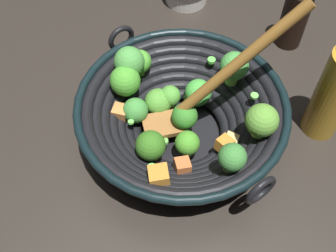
{
  "coord_description": "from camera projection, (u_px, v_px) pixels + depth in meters",
  "views": [
    {
      "loc": [
        0.23,
        -0.34,
        0.62
      ],
      "look_at": [
        -0.02,
        -0.01,
        0.03
      ],
      "focal_mm": 44.23,
      "sensor_mm": 36.0,
      "label": 1
    }
  ],
  "objects": [
    {
      "name": "cooking_oil_bottle",
      "position": [
        335.0,
        92.0,
        0.68
      ],
      "size": [
        0.06,
        0.06,
        0.24
      ],
      "color": "#AD7F23",
      "rests_on": "ground"
    },
    {
      "name": "ground_plane",
      "position": [
        181.0,
        136.0,
        0.75
      ],
      "size": [
        4.0,
        4.0,
        0.0
      ],
      "primitive_type": "plane",
      "color": "#28231E"
    },
    {
      "name": "wok",
      "position": [
        181.0,
        114.0,
        0.7
      ],
      "size": [
        0.39,
        0.35,
        0.27
      ],
      "color": "black",
      "rests_on": "ground"
    },
    {
      "name": "soy_sauce_bottle",
      "position": [
        295.0,
        16.0,
        0.83
      ],
      "size": [
        0.05,
        0.05,
        0.17
      ],
      "color": "black",
      "rests_on": "ground"
    }
  ]
}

